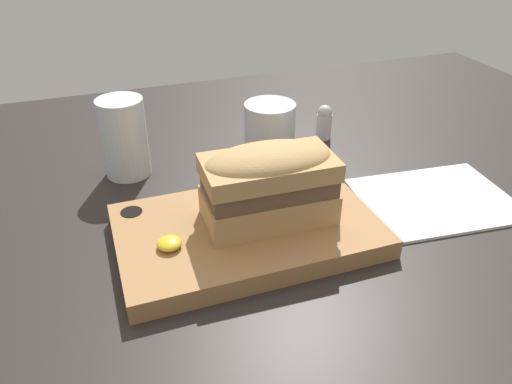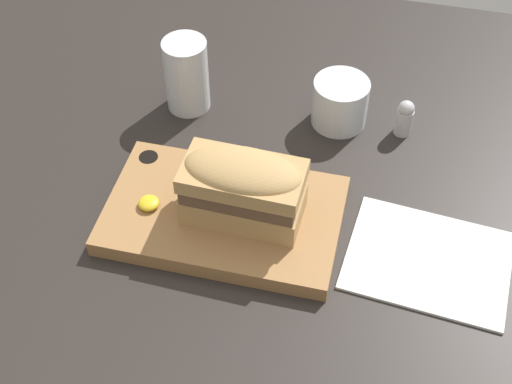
% 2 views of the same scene
% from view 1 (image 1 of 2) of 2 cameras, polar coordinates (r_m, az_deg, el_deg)
% --- Properties ---
extents(dining_table, '(1.51, 1.11, 0.02)m').
position_cam_1_polar(dining_table, '(0.65, -0.09, -4.17)').
color(dining_table, '#282321').
rests_on(dining_table, ground).
extents(serving_board, '(0.31, 0.19, 0.03)m').
position_cam_1_polar(serving_board, '(0.61, -1.10, -4.42)').
color(serving_board, '#9E7042').
rests_on(serving_board, dining_table).
extents(sandwich, '(0.16, 0.09, 0.10)m').
position_cam_1_polar(sandwich, '(0.58, 1.47, 1.23)').
color(sandwich, tan).
rests_on(sandwich, serving_board).
extents(mustard_dollop, '(0.03, 0.03, 0.01)m').
position_cam_1_polar(mustard_dollop, '(0.57, -9.89, -5.79)').
color(mustard_dollop, gold).
rests_on(mustard_dollop, serving_board).
extents(water_glass, '(0.07, 0.07, 0.12)m').
position_cam_1_polar(water_glass, '(0.75, -14.75, 5.49)').
color(water_glass, silver).
rests_on(water_glass, dining_table).
extents(wine_glass, '(0.08, 0.08, 0.07)m').
position_cam_1_polar(wine_glass, '(0.82, 1.58, 7.42)').
color(wine_glass, silver).
rests_on(wine_glass, dining_table).
extents(napkin, '(0.22, 0.18, 0.00)m').
position_cam_1_polar(napkin, '(0.73, 19.83, -0.81)').
color(napkin, white).
rests_on(napkin, dining_table).
extents(salt_shaker, '(0.03, 0.03, 0.06)m').
position_cam_1_polar(salt_shaker, '(0.86, 7.80, 7.96)').
color(salt_shaker, silver).
rests_on(salt_shaker, dining_table).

